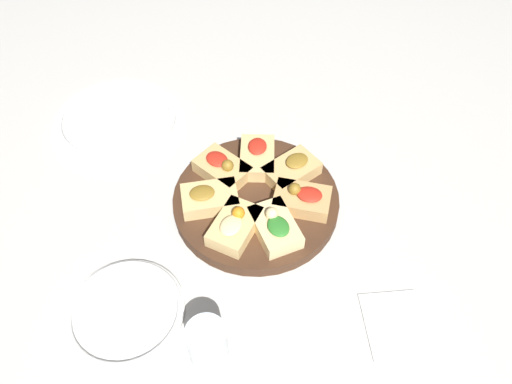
# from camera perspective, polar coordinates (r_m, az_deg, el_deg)

# --- Properties ---
(ground_plane) EXTENTS (3.00, 3.00, 0.00)m
(ground_plane) POSITION_cam_1_polar(r_m,az_deg,el_deg) (0.94, 0.00, -1.48)
(ground_plane) COLOR beige
(serving_board) EXTENTS (0.31, 0.31, 0.02)m
(serving_board) POSITION_cam_1_polar(r_m,az_deg,el_deg) (0.93, 0.00, -1.03)
(serving_board) COLOR #422819
(serving_board) RESTS_ON ground_plane
(focaccia_slice_0) EXTENTS (0.12, 0.12, 0.04)m
(focaccia_slice_0) POSITION_cam_1_polar(r_m,az_deg,el_deg) (0.94, 4.11, 2.55)
(focaccia_slice_0) COLOR tan
(focaccia_slice_0) RESTS_ON serving_board
(focaccia_slice_1) EXTENTS (0.11, 0.08, 0.04)m
(focaccia_slice_1) POSITION_cam_1_polar(r_m,az_deg,el_deg) (0.96, 0.15, 4.03)
(focaccia_slice_1) COLOR #DBB775
(focaccia_slice_1) RESTS_ON serving_board
(focaccia_slice_2) EXTENTS (0.11, 0.12, 0.05)m
(focaccia_slice_2) POSITION_cam_1_polar(r_m,az_deg,el_deg) (0.94, -3.88, 2.74)
(focaccia_slice_2) COLOR tan
(focaccia_slice_2) RESTS_ON serving_board
(focaccia_slice_3) EXTENTS (0.09, 0.12, 0.04)m
(focaccia_slice_3) POSITION_cam_1_polar(r_m,az_deg,el_deg) (0.90, -5.37, -0.70)
(focaccia_slice_3) COLOR #DBB775
(focaccia_slice_3) RESTS_ON serving_board
(focaccia_slice_4) EXTENTS (0.11, 0.09, 0.05)m
(focaccia_slice_4) POSITION_cam_1_polar(r_m,az_deg,el_deg) (0.86, -2.45, -3.86)
(focaccia_slice_4) COLOR #DBB775
(focaccia_slice_4) RESTS_ON serving_board
(focaccia_slice_5) EXTENTS (0.12, 0.11, 0.05)m
(focaccia_slice_5) POSITION_cam_1_polar(r_m,az_deg,el_deg) (0.86, 2.20, -3.95)
(focaccia_slice_5) COLOR #E5C689
(focaccia_slice_5) RESTS_ON serving_board
(focaccia_slice_6) EXTENTS (0.07, 0.10, 0.05)m
(focaccia_slice_6) POSITION_cam_1_polar(r_m,az_deg,el_deg) (0.90, 5.29, -0.81)
(focaccia_slice_6) COLOR tan
(focaccia_slice_6) RESTS_ON serving_board
(plate_left) EXTENTS (0.19, 0.19, 0.02)m
(plate_left) POSITION_cam_1_polar(r_m,az_deg,el_deg) (0.84, -14.68, -13.05)
(plate_left) COLOR white
(plate_left) RESTS_ON ground_plane
(plate_right) EXTENTS (0.25, 0.25, 0.02)m
(plate_right) POSITION_cam_1_polar(r_m,az_deg,el_deg) (1.13, -15.69, 8.14)
(plate_right) COLOR white
(plate_right) RESTS_ON ground_plane
(water_glass) EXTENTS (0.06, 0.06, 0.08)m
(water_glass) POSITION_cam_1_polar(r_m,az_deg,el_deg) (0.76, -5.58, -16.81)
(water_glass) COLOR silver
(water_glass) RESTS_ON ground_plane
(napkin_stack) EXTENTS (0.13, 0.12, 0.01)m
(napkin_stack) POSITION_cam_1_polar(r_m,az_deg,el_deg) (0.84, 15.63, -14.31)
(napkin_stack) COLOR white
(napkin_stack) RESTS_ON ground_plane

